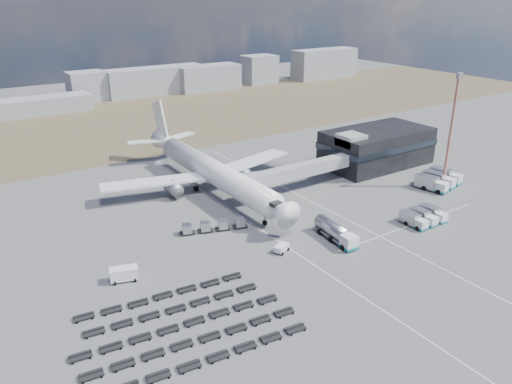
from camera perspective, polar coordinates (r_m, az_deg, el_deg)
ground at (r=97.74m, az=4.03°, el=-5.67°), size 420.00×420.00×0.00m
grass_strip at (r=191.40m, az=-16.55°, el=7.41°), size 420.00×90.00×0.01m
lane_markings at (r=105.40m, az=7.27°, el=-3.64°), size 47.12×110.00×0.01m
terminal at (r=142.60m, az=13.58°, el=5.07°), size 30.40×16.40×11.00m
jet_bridge at (r=119.47m, az=4.22°, el=2.26°), size 30.30×3.80×7.05m
airliner at (r=120.66m, az=-5.28°, el=2.54°), size 51.59×64.53×17.62m
fuel_tanker at (r=98.34m, az=9.11°, el=-4.56°), size 3.76×11.24×3.57m
pushback_tug at (r=93.70m, az=2.92°, el=-6.45°), size 3.51×2.82×1.41m
utility_van at (r=87.48m, az=-14.85°, el=-9.08°), size 5.03×3.33×2.44m
catering_truck at (r=122.90m, az=-1.50°, el=1.01°), size 3.44×5.81×2.50m
service_trucks_near at (r=110.35m, az=18.59°, el=-2.68°), size 8.37×6.37×2.52m
service_trucks_far at (r=132.02m, az=20.15°, el=1.34°), size 11.88×9.92×3.18m
uld_row at (r=101.47m, az=-4.84°, el=-3.87°), size 13.77×5.90×1.92m
baggage_dollies at (r=75.33m, az=-8.43°, el=-14.90°), size 33.28×21.51×0.73m
floodlight_mast at (r=128.67m, az=21.39°, el=6.41°), size 2.67×2.16×27.96m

